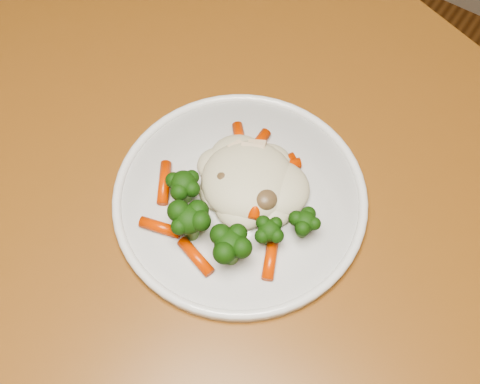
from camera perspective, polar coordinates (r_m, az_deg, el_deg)
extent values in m
cube|color=brown|center=(0.70, -2.25, 2.42)|extent=(1.27, 1.03, 0.04)
cube|color=brown|center=(1.35, -3.70, 14.68)|extent=(0.08, 0.08, 0.71)
cylinder|color=silver|center=(0.65, 0.00, -0.62)|extent=(0.27, 0.27, 0.01)
ellipsoid|color=beige|center=(0.63, 0.77, 1.60)|extent=(0.12, 0.10, 0.04)
ellipsoid|color=black|center=(0.63, -5.31, 0.29)|extent=(0.04, 0.04, 0.04)
ellipsoid|color=black|center=(0.60, -4.77, -3.14)|extent=(0.05, 0.05, 0.04)
ellipsoid|color=black|center=(0.59, -0.94, -5.45)|extent=(0.05, 0.05, 0.04)
ellipsoid|color=black|center=(0.60, 2.77, -4.03)|extent=(0.04, 0.04, 0.03)
ellipsoid|color=black|center=(0.61, 6.11, -3.21)|extent=(0.04, 0.04, 0.03)
cylinder|color=#E84105|center=(0.67, 1.33, 4.09)|extent=(0.01, 0.05, 0.01)
cylinder|color=#E84105|center=(0.66, 3.42, 2.60)|extent=(0.03, 0.05, 0.01)
cylinder|color=#E84105|center=(0.64, 4.26, -0.04)|extent=(0.05, 0.02, 0.01)
cylinder|color=#E84105|center=(0.65, -7.21, 0.88)|extent=(0.04, 0.05, 0.01)
cylinder|color=#E84105|center=(0.62, -7.58, -3.34)|extent=(0.04, 0.02, 0.01)
cylinder|color=#E84105|center=(0.61, -4.23, -6.13)|extent=(0.05, 0.02, 0.01)
cylinder|color=#E84105|center=(0.60, 2.90, -6.31)|extent=(0.03, 0.05, 0.01)
cylinder|color=#E84105|center=(0.62, 1.55, -0.54)|extent=(0.03, 0.05, 0.01)
cylinder|color=#E84105|center=(0.64, 1.02, 2.67)|extent=(0.03, 0.04, 0.01)
cylinder|color=#E84105|center=(0.67, 0.01, 4.86)|extent=(0.04, 0.04, 0.01)
cylinder|color=#E84105|center=(0.65, 3.79, 2.41)|extent=(0.04, 0.04, 0.01)
ellipsoid|color=brown|center=(0.63, 0.60, 0.96)|extent=(0.02, 0.02, 0.02)
ellipsoid|color=brown|center=(0.62, 2.37, -0.67)|extent=(0.03, 0.03, 0.02)
ellipsoid|color=brown|center=(0.63, -1.42, 1.25)|extent=(0.02, 0.02, 0.02)
cube|color=#D4B78D|center=(0.65, 1.63, 4.25)|extent=(0.02, 0.02, 0.01)
cube|color=#D4B78D|center=(0.64, 3.11, 2.89)|extent=(0.02, 0.02, 0.01)
cube|color=#D4B78D|center=(0.65, -0.37, 4.23)|extent=(0.02, 0.02, 0.01)
cube|color=#D4B78D|center=(0.65, 1.09, 3.71)|extent=(0.03, 0.02, 0.01)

